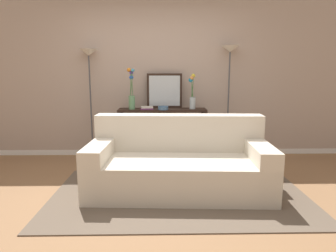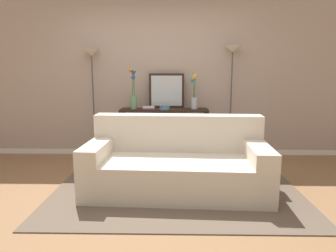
% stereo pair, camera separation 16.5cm
% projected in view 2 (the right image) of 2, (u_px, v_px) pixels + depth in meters
% --- Properties ---
extents(ground_plane, '(16.00, 16.00, 0.02)m').
position_uv_depth(ground_plane, '(147.00, 200.00, 3.37)').
color(ground_plane, '#936B47').
extents(back_wall, '(12.00, 0.15, 2.65)m').
position_uv_depth(back_wall, '(156.00, 78.00, 5.06)').
color(back_wall, white).
rests_on(back_wall, ground).
extents(area_rug, '(2.92, 1.75, 0.01)m').
position_uv_depth(area_rug, '(177.00, 194.00, 3.48)').
color(area_rug, brown).
rests_on(area_rug, ground).
extents(couch, '(2.14, 1.08, 0.88)m').
position_uv_depth(couch, '(177.00, 165.00, 3.59)').
color(couch, beige).
rests_on(couch, ground).
extents(console_table, '(1.41, 0.36, 0.83)m').
position_uv_depth(console_table, '(164.00, 125.00, 4.86)').
color(console_table, black).
rests_on(console_table, ground).
extents(floor_lamp_left, '(0.28, 0.28, 1.77)m').
position_uv_depth(floor_lamp_left, '(92.00, 73.00, 4.84)').
color(floor_lamp_left, '#4C4C51').
rests_on(floor_lamp_left, ground).
extents(floor_lamp_right, '(0.28, 0.28, 1.83)m').
position_uv_depth(floor_lamp_right, '(232.00, 71.00, 4.79)').
color(floor_lamp_right, '#4C4C51').
rests_on(floor_lamp_right, ground).
extents(wall_mirror, '(0.57, 0.02, 0.56)m').
position_uv_depth(wall_mirror, '(167.00, 91.00, 4.91)').
color(wall_mirror, black).
rests_on(wall_mirror, console_table).
extents(vase_tall_flowers, '(0.12, 0.12, 0.65)m').
position_uv_depth(vase_tall_flowers, '(133.00, 93.00, 4.75)').
color(vase_tall_flowers, '#669E6B').
rests_on(vase_tall_flowers, console_table).
extents(vase_short_flowers, '(0.12, 0.12, 0.56)m').
position_uv_depth(vase_short_flowers, '(194.00, 95.00, 4.76)').
color(vase_short_flowers, silver).
rests_on(vase_short_flowers, console_table).
extents(fruit_bowl, '(0.16, 0.16, 0.05)m').
position_uv_depth(fruit_bowl, '(165.00, 108.00, 4.70)').
color(fruit_bowl, '#4C7093').
rests_on(fruit_bowl, console_table).
extents(book_stack, '(0.21, 0.15, 0.05)m').
position_uv_depth(book_stack, '(149.00, 108.00, 4.74)').
color(book_stack, '#6B3360').
rests_on(book_stack, console_table).
extents(book_row_under_console, '(0.43, 0.17, 0.13)m').
position_uv_depth(book_row_under_console, '(143.00, 155.00, 4.95)').
color(book_row_under_console, '#236033').
rests_on(book_row_under_console, ground).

